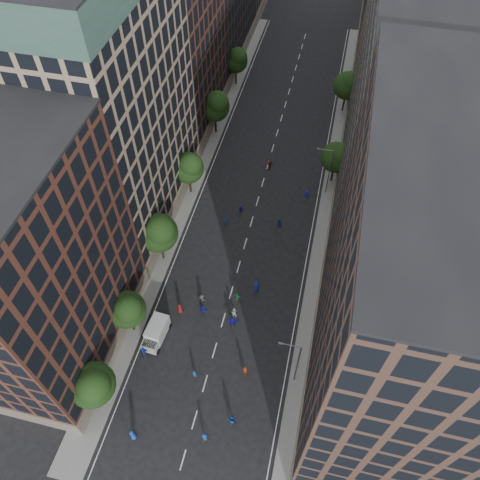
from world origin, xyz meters
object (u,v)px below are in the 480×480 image
at_px(skater_0, 133,435).
at_px(skater_2, 232,420).
at_px(streetlamp_far, 328,169).
at_px(streetlamp_near, 296,362).
at_px(skater_1, 195,374).
at_px(cargo_van, 156,333).

height_order(skater_0, skater_2, skater_2).
relative_size(streetlamp_far, skater_0, 4.67).
distance_m(streetlamp_near, skater_2, 10.01).
height_order(streetlamp_near, skater_1, streetlamp_near).
bearing_deg(cargo_van, skater_0, -78.18).
xyz_separation_m(cargo_van, skater_0, (1.61, -12.55, -0.38)).
distance_m(skater_0, skater_2, 11.32).
bearing_deg(streetlamp_near, skater_1, -168.34).
bearing_deg(skater_0, streetlamp_near, -126.48).
bearing_deg(skater_0, cargo_van, -62.76).
bearing_deg(streetlamp_near, skater_2, -131.56).
relative_size(skater_0, skater_1, 1.30).
height_order(cargo_van, skater_0, cargo_van).
height_order(streetlamp_near, cargo_van, streetlamp_near).
bearing_deg(cargo_van, skater_1, -27.63).
distance_m(streetlamp_near, skater_1, 12.84).
xyz_separation_m(skater_1, skater_2, (5.78, -4.37, 0.22)).
bearing_deg(skater_1, streetlamp_near, -179.59).
bearing_deg(skater_2, skater_1, -39.59).
relative_size(streetlamp_near, cargo_van, 1.83).
distance_m(streetlamp_near, cargo_van, 18.62).
relative_size(cargo_van, skater_1, 3.31).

